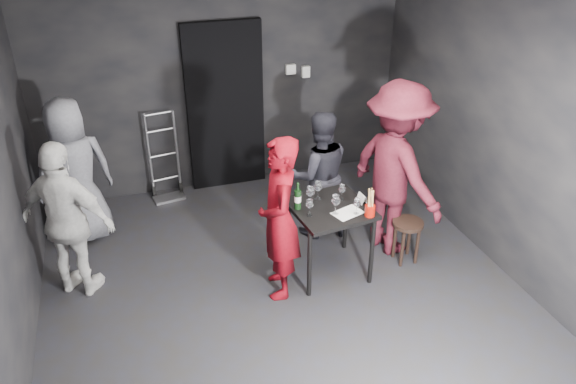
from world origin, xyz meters
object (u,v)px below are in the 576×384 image
object	(u,v)px
breadstick_cup	(370,203)
hand_truck	(167,181)
tasting_table	(330,215)
wine_bottle	(298,199)
man_maroon	(398,150)
bystander_cream	(68,218)
server_red	(279,214)
bystander_grey	(73,167)
stool	(407,231)
woman_black	(319,177)

from	to	relation	value
breadstick_cup	hand_truck	bearing A→B (deg)	125.40
tasting_table	wine_bottle	bearing A→B (deg)	167.91
hand_truck	breadstick_cup	size ratio (longest dim) A/B	3.70
tasting_table	hand_truck	bearing A→B (deg)	123.48
man_maroon	bystander_cream	world-z (taller)	man_maroon
server_red	wine_bottle	bearing A→B (deg)	140.26
server_red	breadstick_cup	size ratio (longest dim) A/B	5.66
bystander_grey	wine_bottle	xyz separation A→B (m)	(2.03, -1.33, -0.02)
stool	man_maroon	world-z (taller)	man_maroon
woman_black	hand_truck	bearing A→B (deg)	-35.34
tasting_table	bystander_grey	size ratio (longest dim) A/B	0.43
server_red	bystander_cream	distance (m)	1.93
wine_bottle	tasting_table	bearing A→B (deg)	-12.09
server_red	breadstick_cup	bearing A→B (deg)	91.76
wine_bottle	woman_black	bearing A→B (deg)	54.46
hand_truck	wine_bottle	size ratio (longest dim) A/B	4.04
woman_black	bystander_cream	bearing A→B (deg)	12.53
bystander_cream	bystander_grey	distance (m)	0.96
server_red	man_maroon	size ratio (longest dim) A/B	0.74
man_maroon	tasting_table	bearing A→B (deg)	88.25
hand_truck	man_maroon	world-z (taller)	man_maroon
stool	bystander_cream	bearing A→B (deg)	170.71
bystander_cream	bystander_grey	bearing A→B (deg)	-61.06
bystander_cream	wine_bottle	size ratio (longest dim) A/B	5.90
man_maroon	bystander_grey	xyz separation A→B (m)	(-3.14, 1.20, -0.28)
bystander_cream	hand_truck	bearing A→B (deg)	-90.64
bystander_cream	breadstick_cup	world-z (taller)	bystander_cream
stool	breadstick_cup	world-z (taller)	breadstick_cup
stool	bystander_grey	distance (m)	3.54
stool	hand_truck	bearing A→B (deg)	135.56
tasting_table	wine_bottle	xyz separation A→B (m)	(-0.31, 0.07, 0.20)
bystander_cream	wine_bottle	world-z (taller)	bystander_cream
bystander_grey	breadstick_cup	distance (m)	3.12
wine_bottle	bystander_grey	bearing A→B (deg)	146.78
man_maroon	bystander_cream	size ratio (longest dim) A/B	1.41
woman_black	bystander_cream	xyz separation A→B (m)	(-2.54, -0.27, 0.12)
bystander_cream	server_red	bearing A→B (deg)	-165.67
hand_truck	server_red	distance (m)	2.43
bystander_cream	wine_bottle	xyz separation A→B (m)	(2.08, -0.37, 0.04)
stool	bystander_cream	xyz separation A→B (m)	(-3.22, 0.53, 0.45)
hand_truck	stool	size ratio (longest dim) A/B	2.38
bystander_grey	breadstick_cup	size ratio (longest dim) A/B	5.79
tasting_table	man_maroon	size ratio (longest dim) A/B	0.33
wine_bottle	man_maroon	bearing A→B (deg)	6.88
stool	breadstick_cup	size ratio (longest dim) A/B	1.56
man_maroon	wine_bottle	xyz separation A→B (m)	(-1.10, -0.13, -0.29)
tasting_table	woman_black	world-z (taller)	woman_black
breadstick_cup	bystander_cream	bearing A→B (deg)	165.32
hand_truck	tasting_table	bearing A→B (deg)	-65.52
hand_truck	stool	bearing A→B (deg)	-53.44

